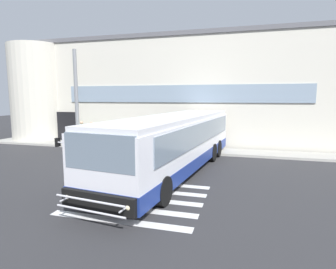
% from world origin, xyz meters
% --- Properties ---
extents(ground_plane, '(80.00, 90.00, 0.02)m').
position_xyz_m(ground_plane, '(0.00, 0.00, -0.01)').
color(ground_plane, '#2B2B2D').
rests_on(ground_plane, ground).
extents(bay_paint_stripes, '(4.40, 3.96, 0.01)m').
position_xyz_m(bay_paint_stripes, '(2.00, -4.20, 0.00)').
color(bay_paint_stripes, silver).
rests_on(bay_paint_stripes, ground).
extents(terminal_building, '(25.08, 13.80, 8.04)m').
position_xyz_m(terminal_building, '(-0.70, 11.65, 4.02)').
color(terminal_building, beige).
rests_on(terminal_building, ground).
extents(boarding_curb, '(27.28, 2.00, 0.15)m').
position_xyz_m(boarding_curb, '(0.00, 4.80, 0.07)').
color(boarding_curb, '#9E9B93').
rests_on(boarding_curb, ground).
extents(entry_support_column, '(0.28, 0.28, 6.94)m').
position_xyz_m(entry_support_column, '(-6.86, 5.40, 3.62)').
color(entry_support_column, slate).
rests_on(entry_support_column, boarding_curb).
extents(bus_main_foreground, '(4.45, 12.56, 2.70)m').
position_xyz_m(bus_main_foreground, '(2.27, -0.34, 1.34)').
color(bus_main_foreground, silver).
rests_on(bus_main_foreground, ground).
extents(passenger_near_column, '(0.55, 0.35, 1.68)m').
position_xyz_m(passenger_near_column, '(-6.06, 4.71, 1.08)').
color(passenger_near_column, '#1E2338').
rests_on(passenger_near_column, boarding_curb).
extents(passenger_by_doorway, '(0.52, 0.49, 1.68)m').
position_xyz_m(passenger_by_doorway, '(-5.11, 4.49, 1.11)').
color(passenger_by_doorway, '#2D2D33').
rests_on(passenger_by_doorway, boarding_curb).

